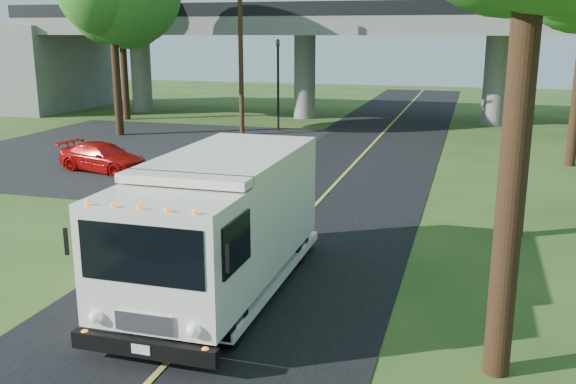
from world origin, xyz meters
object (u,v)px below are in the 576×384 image
at_px(traffic_signal, 278,75).
at_px(tree_left_far, 122,1).
at_px(step_van, 220,221).
at_px(utility_pole, 241,51).
at_px(pedestrian, 207,173).
at_px(red_sedan, 103,157).

xyz_separation_m(traffic_signal, tree_left_far, (-10.79, 1.84, 4.25)).
relative_size(tree_left_far, step_van, 1.37).
distance_m(tree_left_far, step_van, 30.46).
distance_m(traffic_signal, utility_pole, 2.86).
bearing_deg(step_van, traffic_signal, 104.13).
height_order(utility_pole, pedestrian, utility_pole).
xyz_separation_m(traffic_signal, step_van, (5.74, -23.09, -1.55)).
height_order(step_van, pedestrian, step_van).
relative_size(tree_left_far, pedestrian, 6.02).
height_order(utility_pole, tree_left_far, tree_left_far).
xyz_separation_m(utility_pole, pedestrian, (3.56, -13.28, -3.77)).
distance_m(utility_pole, red_sedan, 11.54).
xyz_separation_m(red_sedan, pedestrian, (5.76, -2.69, 0.24)).
distance_m(red_sedan, pedestrian, 6.36).
height_order(step_van, red_sedan, step_van).
xyz_separation_m(step_van, pedestrian, (-3.68, 7.80, -0.83)).
bearing_deg(red_sedan, tree_left_far, 38.35).
height_order(red_sedan, pedestrian, pedestrian).
distance_m(tree_left_far, red_sedan, 17.48).
bearing_deg(tree_left_far, red_sedan, -63.85).
bearing_deg(step_van, red_sedan, 132.18).
height_order(utility_pole, red_sedan, utility_pole).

